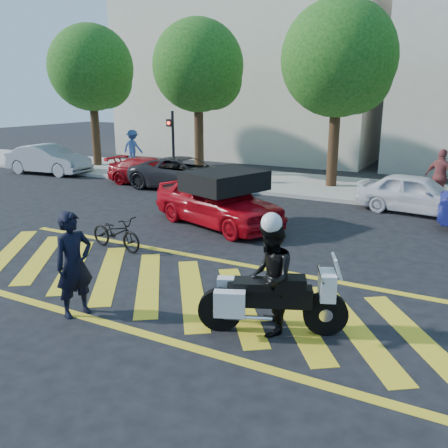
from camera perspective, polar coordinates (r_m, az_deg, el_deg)
The scene contains 19 objects.
ground at distance 10.08m, azimuth -6.31°, elevation -7.54°, with size 90.00×90.00×0.00m, color black.
sidewalk at distance 20.69m, azimuth 12.72°, elevation 4.34°, with size 60.00×5.00×0.15m, color #9E998E.
crosswalk at distance 10.10m, azimuth -6.49°, elevation -7.48°, with size 12.33×4.00×0.01m.
building_left at distance 31.59m, azimuth 3.25°, elevation 17.36°, with size 16.00×8.00×10.00m, color beige.
tree_far_left at distance 26.82m, azimuth -15.37°, elevation 17.31°, with size 4.40×4.40×7.41m.
tree_left at distance 22.92m, azimuth -2.77°, elevation 18.10°, with size 4.20×4.20×7.26m.
tree_center at distance 20.39m, azimuth 14.01°, elevation 18.31°, with size 4.60×4.60×7.56m.
signal_pole at distance 21.09m, azimuth -6.24°, elevation 9.90°, with size 0.28×0.43×3.20m.
officer_bike at distance 8.91m, azimuth -17.60°, elevation -4.66°, with size 0.71×0.46×1.94m, color black.
bicycle at distance 12.57m, azimuth -12.87°, elevation -1.03°, with size 0.59×1.68×0.88m, color black.
police_motorcycle at distance 8.05m, azimuth 5.58°, elevation -8.96°, with size 2.37×1.35×1.11m.
officer_moto at distance 7.93m, azimuth 5.56°, elevation -6.53°, with size 0.94×0.73×1.92m, color black.
red_convertible at distance 14.43m, azimuth -0.76°, elevation 2.83°, with size 1.82×4.53×1.54m, color #B10811.
parked_far_left at distance 25.55m, azimuth -20.37°, elevation 7.29°, with size 1.53×4.40×1.45m, color gray.
parked_left at distance 21.32m, azimuth -8.86°, elevation 6.25°, with size 1.65×4.05×1.18m, color #A10911.
parked_mid_left at distance 20.11m, azimuth -4.64°, elevation 6.09°, with size 2.23×4.83×1.34m, color black.
parked_mid_right at distance 17.21m, azimuth 22.18°, elevation 3.38°, with size 1.57×3.90×1.33m, color silver.
pedestrian_left at distance 26.78m, azimuth -10.90°, elevation 9.07°, with size 1.21×0.69×1.87m, color #324C8A.
pedestrian_right at distance 18.28m, azimuth 24.60°, elevation 5.19°, with size 1.13×0.47×1.92m, color #924342.
Camera 1 is at (5.31, -7.63, 3.92)m, focal length 38.00 mm.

